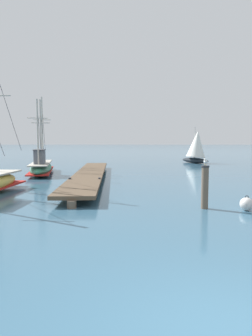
{
  "coord_description": "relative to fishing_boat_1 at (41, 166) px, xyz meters",
  "views": [
    {
      "loc": [
        -1.36,
        -3.59,
        2.51
      ],
      "look_at": [
        -1.73,
        8.97,
        1.4
      ],
      "focal_mm": 32.76,
      "sensor_mm": 36.0,
      "label": 1
    }
  ],
  "objects": [
    {
      "name": "mooring_buoy",
      "position": [
        11.21,
        -12.05,
        -0.35
      ],
      "size": [
        0.48,
        0.48,
        0.55
      ],
      "color": "silver",
      "rests_on": "ground"
    },
    {
      "name": "mooring_piling",
      "position": [
        9.76,
        -11.77,
        0.25
      ],
      "size": [
        0.3,
        0.3,
        1.61
      ],
      "color": "brown",
      "rests_on": "ground"
    },
    {
      "name": "perched_seagull",
      "position": [
        9.76,
        -11.76,
        1.16
      ],
      "size": [
        0.22,
        0.37,
        0.27
      ],
      "color": "gold",
      "rests_on": "mooring_piling"
    },
    {
      "name": "fishing_boat_1",
      "position": [
        0.0,
        0.0,
        0.0
      ],
      "size": [
        3.04,
        8.32,
        6.09
      ],
      "color": "#337556",
      "rests_on": "ground"
    },
    {
      "name": "floating_dock",
      "position": [
        4.2,
        -3.18,
        -0.23
      ],
      "size": [
        3.0,
        17.66,
        0.53
      ],
      "color": "brown",
      "rests_on": "ground"
    },
    {
      "name": "distant_sailboat",
      "position": [
        14.09,
        11.69,
        1.25
      ],
      "size": [
        3.21,
        4.25,
        4.08
      ],
      "color": "black",
      "rests_on": "ground"
    }
  ]
}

